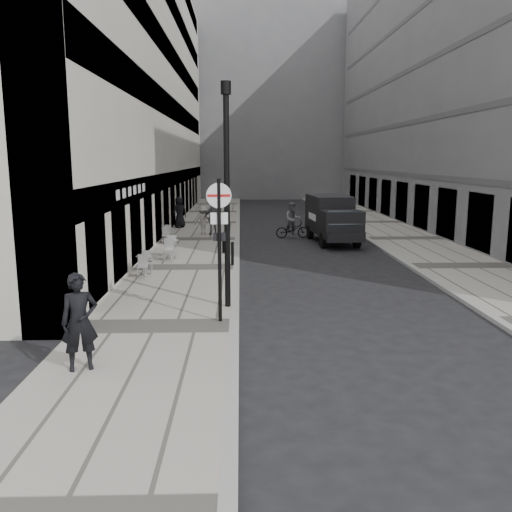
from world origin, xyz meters
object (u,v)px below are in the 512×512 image
(walking_man, at_px, (80,322))
(sign_post, at_px, (219,231))
(cyclist, at_px, (292,224))
(panel_van, at_px, (332,217))
(lamppost, at_px, (227,185))

(walking_man, distance_m, sign_post, 4.41)
(walking_man, distance_m, cyclist, 20.05)
(panel_van, bearing_deg, walking_man, -118.89)
(lamppost, distance_m, panel_van, 13.97)
(lamppost, height_order, cyclist, lamppost)
(sign_post, xyz_separation_m, cyclist, (3.41, 15.88, -1.72))
(lamppost, bearing_deg, sign_post, -96.54)
(sign_post, distance_m, lamppost, 1.82)
(sign_post, height_order, lamppost, lamppost)
(lamppost, distance_m, cyclist, 15.07)
(cyclist, bearing_deg, walking_man, -112.11)
(lamppost, relative_size, panel_van, 1.19)
(panel_van, bearing_deg, sign_post, -114.77)
(cyclist, bearing_deg, lamppost, -107.11)
(sign_post, xyz_separation_m, panel_van, (5.30, 14.24, -1.13))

